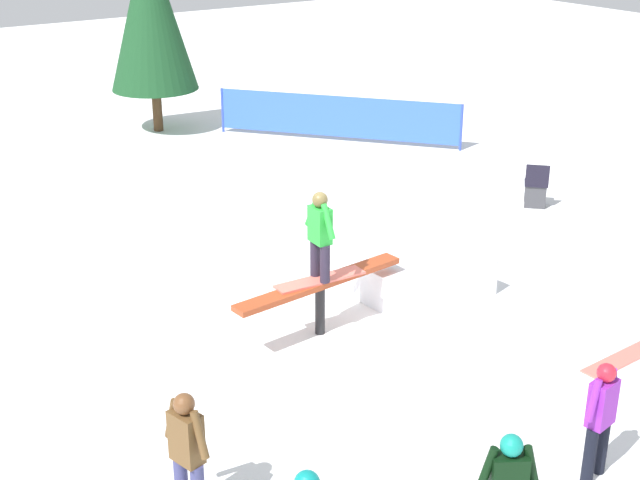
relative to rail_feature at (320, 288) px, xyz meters
The scene contains 10 objects.
ground_plane 0.70m from the rail_feature, ahead, with size 60.00×60.00×0.00m, color white.
rail_feature is the anchor object (origin of this frame).
snow_kicker_ramp 2.02m from the rail_feature, behind, with size 1.80×1.50×0.58m, color white.
main_rider_on_rail 0.75m from the rail_feature, ahead, with size 1.34×0.72×1.28m.
bystander_brown 4.07m from the rail_feature, 37.61° to the left, with size 0.28×0.63×1.42m.
bystander_purple 4.35m from the rail_feature, 98.19° to the left, with size 0.58×0.24×1.38m.
loose_snowboard_coral 4.17m from the rail_feature, 135.97° to the left, with size 1.48×0.28×0.02m, color #DE7061.
folding_chair 6.66m from the rail_feature, 162.71° to the right, with size 0.62×0.62×0.88m.
safety_fence 9.82m from the rail_feature, 126.36° to the right, with size 3.87×4.62×1.10m.
pine_tree_near 11.71m from the rail_feature, 103.13° to the right, with size 2.13×2.13×4.84m.
Camera 1 is at (6.18, 9.20, 5.96)m, focal length 50.00 mm.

